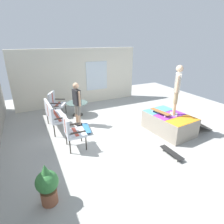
% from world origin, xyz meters
% --- Properties ---
extents(ground_plane, '(12.00, 12.00, 0.10)m').
position_xyz_m(ground_plane, '(0.00, 0.00, -0.05)').
color(ground_plane, '#A8A8A3').
extents(house_facade, '(0.23, 6.00, 2.68)m').
position_xyz_m(house_facade, '(3.80, 0.49, 1.34)').
color(house_facade, silver).
rests_on(house_facade, ground_plane).
extents(skate_ramp, '(1.79, 2.10, 0.65)m').
position_xyz_m(skate_ramp, '(-0.58, -1.43, 0.32)').
color(skate_ramp, gray).
rests_on(skate_ramp, ground_plane).
extents(patio_bench, '(1.27, 0.61, 1.02)m').
position_xyz_m(patio_bench, '(1.37, 2.19, 0.62)').
color(patio_bench, '#2D2823').
rests_on(patio_bench, ground_plane).
extents(patio_chair_near_house, '(0.81, 0.78, 1.02)m').
position_xyz_m(patio_chair_near_house, '(2.68, 1.90, 0.61)').
color(patio_chair_near_house, '#2D2823').
rests_on(patio_chair_near_house, ground_plane).
extents(patio_chair_by_wall, '(0.63, 0.57, 1.02)m').
position_xyz_m(patio_chair_by_wall, '(-0.15, 1.92, 0.61)').
color(patio_chair_by_wall, '#2D2823').
rests_on(patio_chair_by_wall, ground_plane).
extents(patio_table, '(0.90, 0.90, 0.57)m').
position_xyz_m(patio_table, '(2.31, 1.06, 0.40)').
color(patio_table, '#2D2823').
rests_on(patio_table, ground_plane).
extents(person_watching, '(0.47, 0.30, 1.63)m').
position_xyz_m(person_watching, '(1.35, 1.31, 0.95)').
color(person_watching, black).
rests_on(person_watching, ground_plane).
extents(person_skater, '(0.37, 0.37, 1.67)m').
position_xyz_m(person_skater, '(-0.66, -1.49, 1.62)').
color(person_skater, silver).
rests_on(person_skater, skate_ramp).
extents(skateboard_by_bench, '(0.82, 0.31, 0.10)m').
position_xyz_m(skateboard_by_bench, '(0.77, 1.18, 0.08)').
color(skateboard_by_bench, '#3372B2').
rests_on(skateboard_by_bench, ground_plane).
extents(skateboard_spare, '(0.80, 0.20, 0.10)m').
position_xyz_m(skateboard_spare, '(-1.73, -0.50, 0.08)').
color(skateboard_spare, black).
rests_on(skateboard_spare, ground_plane).
extents(skateboard_on_ramp, '(0.82, 0.32, 0.10)m').
position_xyz_m(skateboard_on_ramp, '(-0.40, -1.12, 0.74)').
color(skateboard_on_ramp, brown).
rests_on(skateboard_on_ramp, skate_ramp).
extents(potted_plant, '(0.44, 0.44, 0.92)m').
position_xyz_m(potted_plant, '(-1.90, 2.84, 0.47)').
color(potted_plant, brown).
rests_on(potted_plant, ground_plane).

